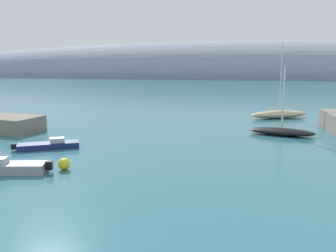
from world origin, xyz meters
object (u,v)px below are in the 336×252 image
object	(u,v)px
sailboat_black_mid_mooring	(282,131)
mooring_buoy_yellow	(64,164)
sailboat_sand_near_shore	(279,114)
motorboat_navy_foreground	(49,145)
motorboat_grey_outer	(9,167)

from	to	relation	value
sailboat_black_mid_mooring	mooring_buoy_yellow	xyz separation A→B (m)	(-16.99, -15.29, -0.02)
sailboat_sand_near_shore	motorboat_navy_foreground	distance (m)	31.10
sailboat_black_mid_mooring	motorboat_grey_outer	size ratio (longest dim) A/B	1.31
motorboat_grey_outer	mooring_buoy_yellow	xyz separation A→B (m)	(3.41, 1.27, 0.04)
sailboat_black_mid_mooring	sailboat_sand_near_shore	bearing A→B (deg)	-80.21
motorboat_grey_outer	motorboat_navy_foreground	bearing A→B (deg)	-94.50
sailboat_black_mid_mooring	motorboat_grey_outer	bearing A→B (deg)	55.35
sailboat_sand_near_shore	sailboat_black_mid_mooring	world-z (taller)	sailboat_sand_near_shore
motorboat_navy_foreground	mooring_buoy_yellow	xyz separation A→B (m)	(4.13, -5.97, 0.12)
motorboat_navy_foreground	motorboat_grey_outer	distance (m)	7.27
sailboat_sand_near_shore	motorboat_grey_outer	size ratio (longest dim) A/B	1.83
motorboat_navy_foreground	mooring_buoy_yellow	bearing A→B (deg)	-82.05
sailboat_sand_near_shore	motorboat_grey_outer	world-z (taller)	sailboat_sand_near_shore
motorboat_grey_outer	mooring_buoy_yellow	size ratio (longest dim) A/B	6.46
sailboat_sand_near_shore	motorboat_navy_foreground	xyz separation A→B (m)	(-22.50, -21.47, -0.28)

